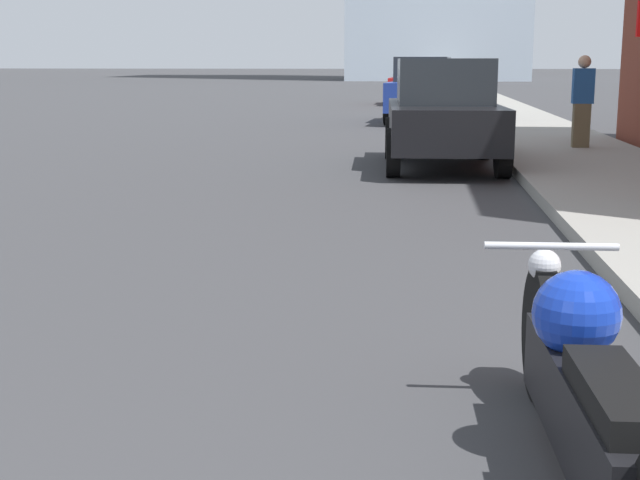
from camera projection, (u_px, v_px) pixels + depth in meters
sidewalk at (476, 98)px, 38.91m from camera, size 2.51×240.00×0.15m
motorcycle at (588, 393)px, 3.38m from camera, size 0.62×2.76×0.82m
parked_car_black at (443, 113)px, 13.87m from camera, size 1.88×4.09×1.69m
parked_car_blue at (423, 90)px, 24.31m from camera, size 2.05×4.54×1.76m
parked_car_red at (415, 82)px, 34.42m from camera, size 2.11×3.89×1.76m
pedestrian at (582, 101)px, 15.62m from camera, size 0.36×0.22×1.60m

